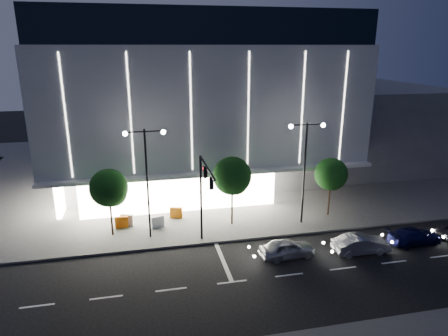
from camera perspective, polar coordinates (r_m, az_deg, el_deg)
name	(u,v)px	position (r m, az deg, el deg)	size (l,w,h in m)	color
ground	(199,273)	(28.29, -3.66, -14.80)	(160.00, 160.00, 0.00)	black
sidewalk_museum	(209,168)	(50.75, -2.17, 0.03)	(70.00, 40.00, 0.15)	#474747
museum	(193,97)	(46.89, -4.40, 10.09)	(30.00, 25.80, 18.00)	#4C4C51
annex_building	(362,123)	(56.97, 19.17, 6.08)	(16.00, 20.00, 10.00)	#4C4C51
traffic_mast	(204,187)	(29.21, -2.90, -2.75)	(0.33, 5.89, 7.07)	black
street_lamp_west	(147,168)	(31.12, -11.01, 0.00)	(3.16, 0.36, 9.00)	black
street_lamp_east	(305,158)	(33.87, 11.52, 1.36)	(3.16, 0.36, 9.00)	black
tree_left	(109,190)	(32.79, -16.07, -3.02)	(3.02, 3.02, 5.72)	black
tree_mid	(232,178)	(33.42, 1.21, -1.41)	(3.25, 3.25, 6.15)	black
tree_right	(331,176)	(36.61, 15.05, -1.09)	(2.91, 2.91, 5.51)	black
car_lead	(287,248)	(30.16, 9.01, -11.28)	(1.67, 4.15, 1.41)	#A7AAAF
car_second	(361,244)	(32.06, 18.99, -10.26)	(1.49, 4.28, 1.41)	#A4A6AB
car_third	(414,236)	(35.08, 25.54, -8.77)	(1.76, 4.32, 1.25)	#131449
barrier_a	(122,222)	(35.09, -14.41, -7.51)	(1.10, 0.25, 1.00)	orange
barrier_b	(127,220)	(35.40, -13.70, -7.23)	(1.10, 0.25, 1.00)	#BCBCBC
barrier_c	(176,213)	(36.08, -6.86, -6.37)	(1.10, 0.25, 1.00)	#CC640B
barrier_d	(158,222)	(34.54, -9.46, -7.59)	(1.10, 0.25, 1.00)	white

